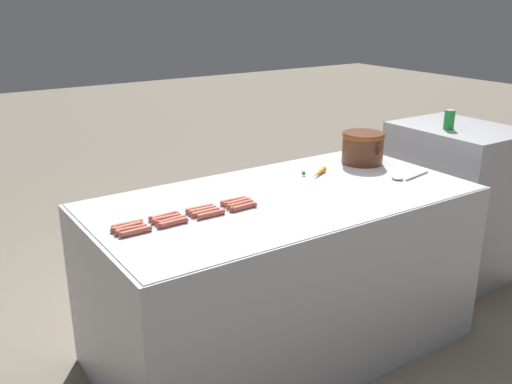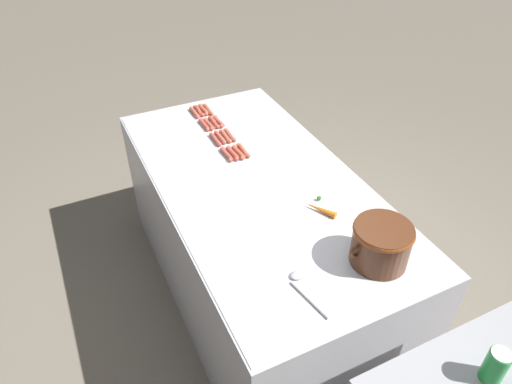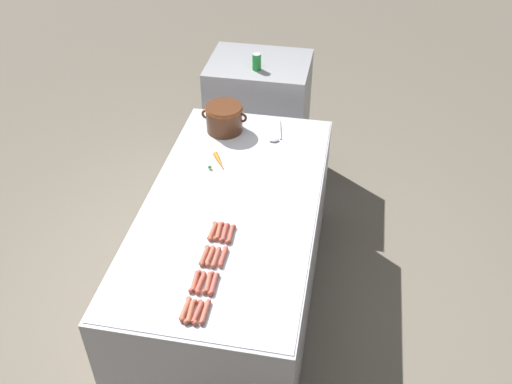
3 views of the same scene
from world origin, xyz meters
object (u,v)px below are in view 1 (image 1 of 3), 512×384
hot_dog_14 (211,214)px  hot_dog_9 (171,221)px  hot_dog_5 (166,218)px  hot_dog_13 (173,223)px  hot_dog_3 (233,201)px  serving_spoon (404,177)px  soda_can (449,120)px  hot_dog_4 (127,227)px  hot_dog_0 (127,224)px  back_cabinet (452,201)px  hot_dog_8 (131,229)px  hot_dog_12 (136,232)px  hot_dog_15 (243,207)px  hot_dog_11 (240,204)px  hot_dog_6 (203,210)px  hot_dog_2 (199,208)px  hot_dog_7 (238,202)px  hot_dog_1 (164,216)px  carrot (318,173)px  hot_dog_10 (206,212)px  bean_pot (363,146)px

hot_dog_14 → hot_dog_9: bearing=-99.6°
hot_dog_5 → hot_dog_13: 0.06m
hot_dog_3 → hot_dog_14: size_ratio=1.00×
serving_spoon → soda_can: soda_can is taller
hot_dog_4 → hot_dog_5: (0.00, 0.18, 0.00)m
hot_dog_0 → back_cabinet: bearing=91.8°
hot_dog_8 → hot_dog_12: (0.03, 0.01, 0.00)m
hot_dog_15 → hot_dog_11: bearing=170.9°
hot_dog_4 → hot_dog_15: same height
hot_dog_6 → hot_dog_12: size_ratio=1.00×
hot_dog_3 → hot_dog_15: 0.10m
back_cabinet → hot_dog_2: size_ratio=6.91×
hot_dog_2 → hot_dog_7: (0.03, 0.19, 0.00)m
hot_dog_1 → hot_dog_5: same height
hot_dog_0 → hot_dog_13: 0.20m
hot_dog_14 → carrot: bearing=105.1°
serving_spoon → carrot: bearing=-130.7°
hot_dog_4 → hot_dog_11: bearing=86.5°
hot_dog_11 → hot_dog_14: bearing=-79.2°
hot_dog_8 → hot_dog_13: (0.03, 0.18, 0.00)m
hot_dog_9 → carrot: carrot is taller
hot_dog_0 → soda_can: 2.20m
hot_dog_4 → hot_dog_9: bearing=79.1°
back_cabinet → hot_dog_13: bearing=-85.6°
soda_can → hot_dog_0: bearing=-88.2°
hot_dog_14 → hot_dog_15: 0.17m
hot_dog_3 → hot_dog_10: 0.20m
hot_dog_5 → hot_dog_14: 0.20m
hot_dog_7 → serving_spoon: hot_dog_7 is taller
hot_dog_6 → hot_dog_14: bearing=6.7°
hot_dog_7 → hot_dog_15: size_ratio=1.00×
hot_dog_9 → serving_spoon: size_ratio=0.55×
hot_dog_10 → hot_dog_12: same height
hot_dog_5 → hot_dog_12: bearing=-68.7°
hot_dog_15 → serving_spoon: size_ratio=0.55×
hot_dog_11 → hot_dog_12: (0.03, -0.54, 0.00)m
hot_dog_13 → hot_dog_15: 0.36m
hot_dog_10 → hot_dog_15: same height
hot_dog_14 → carrot: size_ratio=0.90×
hot_dog_11 → hot_dog_13: bearing=-85.1°
hot_dog_12 → carrot: bearing=100.5°
hot_dog_4 → hot_dog_14: 0.38m
hot_dog_2 → hot_dog_11: 0.20m
hot_dog_2 → soda_can: soda_can is taller
hot_dog_0 → bean_pot: bean_pot is taller
hot_dog_7 → soda_can: size_ratio=1.19×
hot_dog_0 → hot_dog_12: 0.09m
hot_dog_5 → hot_dog_12: 0.18m
hot_dog_0 → hot_dog_2: same height
hot_dog_1 → serving_spoon: 1.36m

